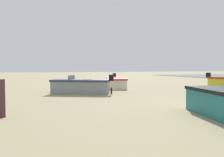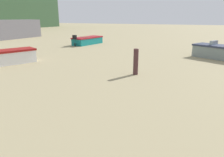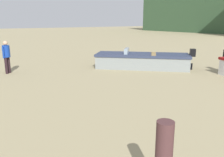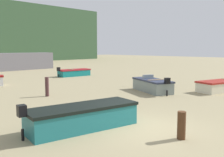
{
  "view_description": "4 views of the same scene",
  "coord_description": "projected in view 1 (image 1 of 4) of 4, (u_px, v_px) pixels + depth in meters",
  "views": [
    {
      "loc": [
        -7.39,
        7.94,
        1.67
      ],
      "look_at": [
        3.92,
        4.06,
        1.12
      ],
      "focal_mm": 37.83,
      "sensor_mm": 36.0,
      "label": 1
    },
    {
      "loc": [
        -8.08,
        5.73,
        2.73
      ],
      "look_at": [
        -1.45,
        8.92,
        0.5
      ],
      "focal_mm": 32.46,
      "sensor_mm": 36.0,
      "label": 2
    },
    {
      "loc": [
        3.21,
        6.65,
        2.59
      ],
      "look_at": [
        -2.24,
        10.42,
        0.96
      ],
      "focal_mm": 38.04,
      "sensor_mm": 36.0,
      "label": 3
    },
    {
      "loc": [
        -8.39,
        -6.01,
        3.21
      ],
      "look_at": [
        5.08,
        6.61,
        1.04
      ],
      "focal_mm": 42.17,
      "sensor_mm": 36.0,
      "label": 4
    }
  ],
  "objects": [
    {
      "name": "boat_grey_6",
      "position": [
        81.0,
        86.0,
        15.18
      ],
      "size": [
        2.92,
        3.97,
        1.23
      ],
      "rotation": [
        0.0,
        0.0,
        5.84
      ],
      "color": "gray",
      "rests_on": "ground"
    },
    {
      "name": "boat_cream_2",
      "position": [
        116.0,
        82.0,
        20.11
      ],
      "size": [
        5.0,
        2.8,
        1.13
      ],
      "rotation": [
        0.0,
        0.0,
        1.28
      ],
      "color": "beige",
      "rests_on": "ground"
    },
    {
      "name": "mooring_post_mid_beach",
      "position": [
        1.0,
        98.0,
        7.87
      ],
      "size": [
        0.24,
        0.24,
        1.28
      ],
      "primitive_type": "cylinder",
      "color": "#492C2D",
      "rests_on": "ground"
    }
  ]
}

